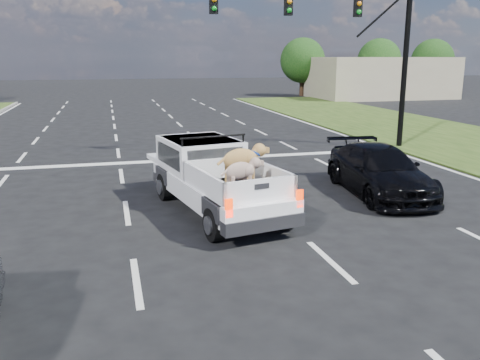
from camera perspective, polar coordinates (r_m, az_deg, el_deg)
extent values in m
plane|color=black|center=(9.04, -0.23, -10.20)|extent=(160.00, 160.00, 0.00)
cube|color=silver|center=(14.48, -12.93, -1.28)|extent=(0.12, 60.00, 0.01)
cube|color=silver|center=(14.97, 0.57, -0.44)|extent=(0.12, 60.00, 0.01)
cube|color=silver|center=(16.21, 12.60, 0.33)|extent=(0.12, 60.00, 0.01)
cube|color=silver|center=(18.09, 22.68, 0.97)|extent=(0.15, 60.00, 0.01)
cube|color=silver|center=(18.49, -7.93, 2.17)|extent=(17.00, 0.45, 0.01)
cylinder|color=black|center=(21.87, 18.06, 12.63)|extent=(0.22, 0.22, 7.00)
cube|color=black|center=(20.87, 13.12, 18.70)|extent=(0.30, 0.18, 0.95)
cube|color=black|center=(19.76, 5.47, 19.27)|extent=(0.30, 0.18, 0.95)
cube|color=black|center=(19.00, -2.99, 19.54)|extent=(0.30, 0.18, 0.95)
cube|color=tan|center=(48.44, 15.51, 11.02)|extent=(12.00, 7.00, 3.60)
cylinder|color=#332114|center=(49.49, 6.96, 10.62)|extent=(0.44, 0.44, 2.16)
sphere|color=black|center=(49.42, 7.04, 13.19)|extent=(4.20, 4.20, 4.20)
cylinder|color=#332114|center=(52.93, 15.19, 10.44)|extent=(0.44, 0.44, 2.16)
sphere|color=black|center=(52.87, 15.35, 12.84)|extent=(4.20, 4.20, 4.20)
cylinder|color=#332114|center=(56.13, 20.62, 10.21)|extent=(0.44, 0.44, 2.16)
sphere|color=black|center=(56.07, 20.81, 12.47)|extent=(4.20, 4.20, 4.20)
cylinder|color=black|center=(10.33, -2.84, -5.01)|extent=(0.38, 0.73, 0.70)
cylinder|color=black|center=(11.01, 4.89, -3.86)|extent=(0.38, 0.73, 0.70)
cylinder|color=black|center=(13.41, -8.40, -0.75)|extent=(0.38, 0.73, 0.70)
cylinder|color=black|center=(13.94, -2.12, -0.05)|extent=(0.38, 0.73, 0.70)
cube|color=white|center=(12.10, -2.52, -0.94)|extent=(2.62, 5.11, 0.48)
cube|color=white|center=(13.00, -4.51, 2.92)|extent=(2.05, 2.39, 0.79)
cube|color=black|center=(12.05, -2.75, 2.22)|extent=(1.40, 0.29, 0.57)
cylinder|color=black|center=(12.06, -3.00, 4.89)|extent=(1.63, 0.35, 0.05)
cube|color=black|center=(11.09, -0.37, -1.16)|extent=(2.04, 2.61, 0.06)
cube|color=white|center=(10.73, -4.16, -0.24)|extent=(0.51, 2.32, 0.48)
cube|color=white|center=(11.37, 3.20, 0.57)|extent=(0.51, 2.32, 0.48)
cube|color=white|center=(10.04, 2.36, -1.19)|extent=(1.62, 0.38, 0.48)
cube|color=red|center=(9.60, -1.26, -3.19)|extent=(0.15, 0.08, 0.37)
cube|color=red|center=(10.31, 6.70, -2.09)|extent=(0.15, 0.08, 0.37)
cube|color=black|center=(10.12, 2.66, -4.88)|extent=(1.78, 0.60, 0.28)
imported|color=black|center=(14.29, 15.35, 1.04)|extent=(2.24, 4.63, 1.30)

